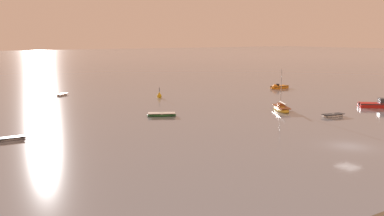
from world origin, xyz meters
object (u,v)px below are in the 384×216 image
motorboat_moored_0 (277,88)px  channel_buoy (159,95)px  motorboat_moored_1 (381,105)px  rowboat_moored_2 (62,95)px  rowboat_moored_1 (333,116)px  rowboat_moored_3 (11,139)px  rowboat_moored_4 (162,115)px  sailboat_moored_0 (281,109)px

motorboat_moored_0 → channel_buoy: 32.04m
motorboat_moored_0 → motorboat_moored_1: size_ratio=0.88×
motorboat_moored_0 → rowboat_moored_2: bearing=-25.7°
rowboat_moored_1 → rowboat_moored_3: 47.66m
motorboat_moored_0 → rowboat_moored_3: (-65.74, -20.95, -0.11)m
motorboat_moored_1 → rowboat_moored_3: 61.71m
motorboat_moored_0 → rowboat_moored_4: size_ratio=1.15×
rowboat_moored_2 → channel_buoy: 21.75m
motorboat_moored_1 → sailboat_moored_0: size_ratio=0.88×
motorboat_moored_1 → rowboat_moored_3: motorboat_moored_1 is taller
rowboat_moored_3 → channel_buoy: size_ratio=1.54×
channel_buoy → sailboat_moored_0: bearing=-69.2°
rowboat_moored_1 → rowboat_moored_3: rowboat_moored_1 is taller
rowboat_moored_3 → rowboat_moored_1: bearing=-11.8°
motorboat_moored_1 → rowboat_moored_1: motorboat_moored_1 is taller
motorboat_moored_0 → rowboat_moored_3: motorboat_moored_0 is taller
rowboat_moored_1 → channel_buoy: (-12.49, 34.56, 0.29)m
rowboat_moored_3 → rowboat_moored_2: bearing=67.0°
motorboat_moored_1 → rowboat_moored_3: bearing=-149.8°
sailboat_moored_0 → rowboat_moored_4: (-19.97, 6.71, -0.12)m
channel_buoy → rowboat_moored_1: bearing=-70.1°
motorboat_moored_0 → channel_buoy: size_ratio=2.47×
motorboat_moored_1 → rowboat_moored_4: 39.90m
sailboat_moored_0 → rowboat_moored_2: size_ratio=2.16×
sailboat_moored_0 → rowboat_moored_1: bearing=-133.3°
motorboat_moored_0 → rowboat_moored_2: (-48.10, 16.76, -0.11)m
sailboat_moored_0 → rowboat_moored_4: 21.07m
motorboat_moored_0 → motorboat_moored_1: (-4.88, -31.18, 0.12)m
motorboat_moored_0 → rowboat_moored_2: 50.94m
motorboat_moored_1 → rowboat_moored_2: size_ratio=1.89×
motorboat_moored_1 → channel_buoy: 42.97m
motorboat_moored_0 → rowboat_moored_4: bearing=15.4°
rowboat_moored_4 → motorboat_moored_1: bearing=-172.1°
rowboat_moored_3 → sailboat_moored_0: bearing=-1.4°
sailboat_moored_0 → rowboat_moored_1: size_ratio=1.76×
rowboat_moored_3 → channel_buoy: 40.94m
motorboat_moored_1 → rowboat_moored_2: bearing=171.7°
motorboat_moored_1 → channel_buoy: (-27.08, 33.37, 0.08)m
rowboat_moored_3 → motorboat_moored_0: bearing=19.8°
motorboat_moored_1 → sailboat_moored_0: sailboat_moored_0 is taller
motorboat_moored_0 → motorboat_moored_1: 31.56m
sailboat_moored_0 → rowboat_moored_4: sailboat_moored_0 is taller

